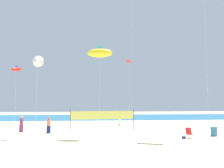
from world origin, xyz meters
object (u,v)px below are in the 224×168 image
(kite_white_delta, at_px, (37,61))
(beachgoer_plum_shirt, at_px, (21,123))
(folding_beach_chair, at_px, (189,133))
(kite_red_diamond, at_px, (129,61))
(kite_yellow_inflatable, at_px, (100,53))
(volleyball_net, at_px, (103,116))
(beach_handbag, at_px, (184,138))
(beachgoer_coral_shirt, at_px, (49,124))
(kite_red_inflatable, at_px, (16,69))
(beachgoer_white_shirt, at_px, (120,119))
(trash_barrel, at_px, (214,131))

(kite_white_delta, bearing_deg, beachgoer_plum_shirt, 119.09)
(folding_beach_chair, bearing_deg, kite_red_diamond, 133.47)
(kite_red_diamond, distance_m, kite_yellow_inflatable, 11.04)
(volleyball_net, bearing_deg, kite_red_diamond, 52.40)
(beachgoer_plum_shirt, distance_m, beach_handbag, 16.54)
(beachgoer_coral_shirt, distance_m, beachgoer_plum_shirt, 3.36)
(kite_red_inflatable, bearing_deg, beachgoer_white_shirt, 14.02)
(volleyball_net, bearing_deg, beach_handbag, -42.51)
(beachgoer_white_shirt, height_order, beachgoer_coral_shirt, beachgoer_white_shirt)
(beachgoer_coral_shirt, bearing_deg, folding_beach_chair, 74.67)
(kite_white_delta, distance_m, kite_yellow_inflatable, 5.64)
(kite_red_diamond, relative_size, kite_white_delta, 1.22)
(folding_beach_chair, xyz_separation_m, volleyball_net, (-7.40, 5.59, 1.16))
(beachgoer_white_shirt, relative_size, kite_red_diamond, 0.19)
(volleyball_net, relative_size, kite_yellow_inflatable, 0.87)
(trash_barrel, xyz_separation_m, kite_yellow_inflatable, (-10.72, -0.36, 7.16))
(kite_red_inflatable, bearing_deg, kite_white_delta, -60.14)
(beachgoer_white_shirt, distance_m, kite_yellow_inflatable, 13.01)
(kite_red_inflatable, bearing_deg, kite_red_diamond, 10.34)
(kite_red_diamond, bearing_deg, volleyball_net, -127.60)
(kite_red_inflatable, bearing_deg, kite_yellow_inflatable, -38.03)
(beach_handbag, bearing_deg, beachgoer_plum_shirt, 158.55)
(folding_beach_chair, relative_size, kite_red_inflatable, 0.12)
(volleyball_net, bearing_deg, trash_barrel, -25.25)
(trash_barrel, bearing_deg, volleyball_net, 154.75)
(beachgoer_coral_shirt, relative_size, kite_white_delta, 0.23)
(beachgoer_white_shirt, xyz_separation_m, kite_white_delta, (-8.69, -10.24, 5.95))
(folding_beach_chair, bearing_deg, trash_barrel, 40.88)
(folding_beach_chair, xyz_separation_m, kite_red_diamond, (-3.60, 10.52, 8.25))
(beachgoer_coral_shirt, relative_size, folding_beach_chair, 1.88)
(beach_handbag, xyz_separation_m, kite_red_diamond, (-2.87, 11.04, 8.60))
(beachgoer_plum_shirt, relative_size, folding_beach_chair, 1.89)
(kite_red_inflatable, xyz_separation_m, kite_yellow_inflatable, (9.62, -7.53, 0.51))
(beachgoer_white_shirt, distance_m, kite_red_inflatable, 14.51)
(folding_beach_chair, distance_m, kite_red_diamond, 13.85)
(beachgoer_white_shirt, height_order, kite_red_diamond, kite_red_diamond)
(kite_red_diamond, bearing_deg, kite_red_inflatable, -169.66)
(beachgoer_coral_shirt, bearing_deg, kite_white_delta, -6.44)
(trash_barrel, height_order, kite_yellow_inflatable, kite_yellow_inflatable)
(kite_yellow_inflatable, bearing_deg, volleyball_net, 83.62)
(kite_red_inflatable, distance_m, kite_yellow_inflatable, 12.23)
(trash_barrel, relative_size, kite_red_diamond, 0.10)
(beachgoer_white_shirt, bearing_deg, kite_white_delta, 175.62)
(trash_barrel, relative_size, kite_white_delta, 0.12)
(beach_handbag, bearing_deg, volleyball_net, 137.49)
(beachgoer_coral_shirt, bearing_deg, kite_yellow_inflatable, 55.88)
(beachgoer_plum_shirt, height_order, kite_red_inflatable, kite_red_inflatable)
(beachgoer_plum_shirt, height_order, kite_red_diamond, kite_red_diamond)
(beach_handbag, height_order, kite_red_diamond, kite_red_diamond)
(kite_white_delta, bearing_deg, beachgoer_white_shirt, 49.68)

